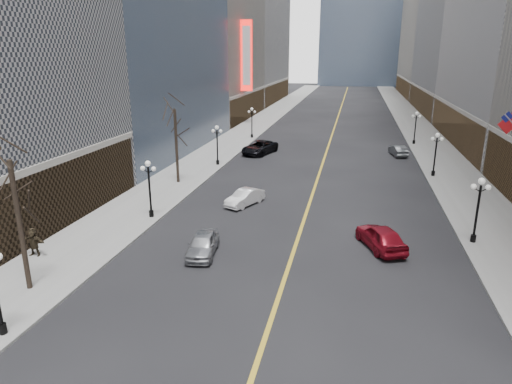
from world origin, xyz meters
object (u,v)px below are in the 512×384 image
at_px(streetlamp_west_1, 149,183).
at_px(streetlamp_west_2, 217,141).
at_px(streetlamp_east_3, 416,124).
at_px(car_nb_mid, 245,198).
at_px(car_nb_far, 260,147).
at_px(streetlamp_west_3, 252,119).
at_px(streetlamp_east_2, 436,150).
at_px(car_sb_mid, 381,237).
at_px(car_sb_far, 398,151).
at_px(streetlamp_east_1, 478,203).
at_px(car_nb_near, 203,244).

xyz_separation_m(streetlamp_west_1, streetlamp_west_2, (0.00, 18.00, 0.00)).
height_order(streetlamp_east_3, car_nb_mid, streetlamp_east_3).
xyz_separation_m(car_nb_mid, car_nb_far, (-3.00, 20.62, 0.17)).
bearing_deg(streetlamp_west_3, streetlamp_east_2, -37.33).
bearing_deg(car_sb_mid, car_nb_mid, -55.41).
relative_size(streetlamp_west_2, car_sb_mid, 0.94).
relative_size(streetlamp_east_2, streetlamp_west_2, 1.00).
distance_m(streetlamp_east_2, streetlamp_west_2, 23.60).
distance_m(streetlamp_east_2, car_nb_far, 21.59).
relative_size(streetlamp_west_1, car_nb_far, 0.74).
relative_size(streetlamp_east_2, streetlamp_west_3, 1.00).
bearing_deg(streetlamp_west_2, car_sb_far, 25.46).
bearing_deg(car_nb_far, streetlamp_east_1, -35.16).
bearing_deg(streetlamp_east_3, streetlamp_west_2, -142.67).
bearing_deg(streetlamp_east_3, streetlamp_west_1, -123.25).
xyz_separation_m(streetlamp_east_1, streetlamp_east_2, (0.00, 18.00, 0.00)).
relative_size(streetlamp_east_1, streetlamp_east_2, 1.00).
bearing_deg(streetlamp_east_3, car_nb_near, -112.82).
relative_size(streetlamp_east_3, streetlamp_west_2, 1.00).
bearing_deg(car_nb_near, streetlamp_east_3, 59.92).
bearing_deg(car_sb_mid, car_nb_near, -6.32).
bearing_deg(streetlamp_east_3, streetlamp_east_2, -90.00).
distance_m(streetlamp_west_2, car_nb_near, 24.42).
relative_size(streetlamp_east_2, car_nb_far, 0.74).
height_order(streetlamp_west_1, car_sb_far, streetlamp_west_1).
distance_m(car_sb_mid, car_sb_far, 30.21).
xyz_separation_m(car_nb_mid, car_sb_mid, (10.96, -6.89, 0.14)).
xyz_separation_m(car_nb_near, car_nb_far, (-2.71, 30.93, 0.12)).
bearing_deg(car_nb_mid, streetlamp_east_1, 8.44).
xyz_separation_m(streetlamp_east_1, car_sb_mid, (-6.23, -2.11, -2.08)).
xyz_separation_m(streetlamp_west_1, streetlamp_west_3, (0.00, 36.00, 0.00)).
bearing_deg(streetlamp_west_2, streetlamp_east_2, 0.00).
relative_size(streetlamp_west_3, car_nb_mid, 1.11).
relative_size(streetlamp_east_2, car_nb_near, 1.06).
height_order(streetlamp_east_3, car_sb_far, streetlamp_east_3).
xyz_separation_m(streetlamp_east_2, car_nb_far, (-20.18, 7.39, -2.06)).
distance_m(streetlamp_east_1, car_sb_mid, 6.90).
distance_m(streetlamp_east_2, streetlamp_west_3, 29.68).
height_order(streetlamp_west_1, car_sb_mid, streetlamp_west_1).
height_order(streetlamp_east_3, car_sb_mid, streetlamp_east_3).
distance_m(streetlamp_west_1, car_nb_near, 8.54).
bearing_deg(car_sb_far, car_sb_mid, 71.29).
height_order(streetlamp_west_1, car_nb_mid, streetlamp_west_1).
xyz_separation_m(streetlamp_east_3, car_nb_mid, (-17.18, -31.22, -2.23)).
bearing_deg(streetlamp_east_1, streetlamp_west_2, 142.67).
bearing_deg(streetlamp_west_1, car_nb_far, 82.34).
distance_m(streetlamp_west_3, car_nb_far, 11.33).
distance_m(streetlamp_east_2, car_nb_mid, 21.80).
xyz_separation_m(streetlamp_west_1, car_nb_near, (6.12, -5.54, -2.18)).
height_order(streetlamp_west_2, car_sb_mid, streetlamp_west_2).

